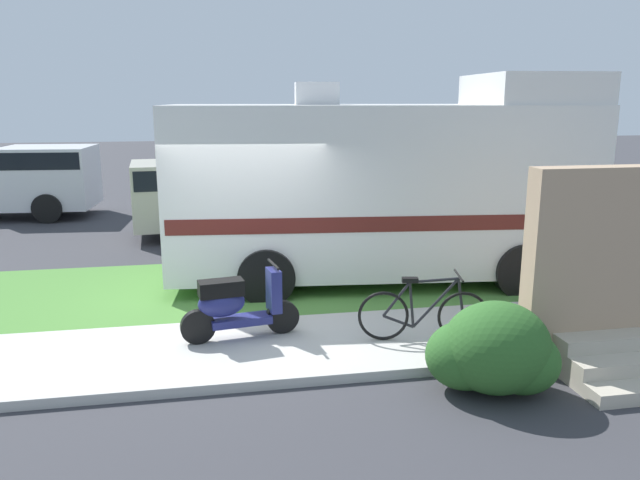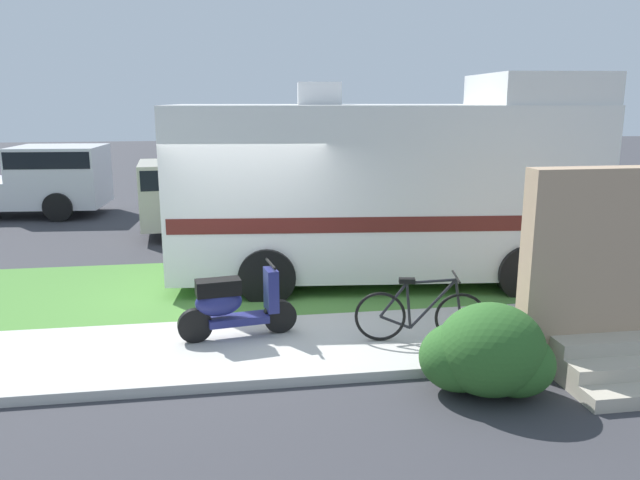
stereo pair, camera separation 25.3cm
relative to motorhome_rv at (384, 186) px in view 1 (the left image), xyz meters
The scene contains 11 objects.
ground_plane 3.43m from the motorhome_rv, 146.11° to the right, with size 80.00×80.00×0.00m, color #38383D.
sidewalk 4.12m from the motorhome_rv, 130.85° to the right, with size 24.00×2.00×0.12m.
grass_strip 2.98m from the motorhome_rv, behind, with size 24.00×3.40×0.08m.
motorhome_rv is the anchor object (origin of this frame).
scooter 3.88m from the motorhome_rv, 136.27° to the right, with size 1.55×0.55×0.97m.
bicycle 3.31m from the motorhome_rv, 96.41° to the right, with size 1.64×0.52×0.88m.
pickup_truck_near 5.15m from the motorhome_rv, 119.98° to the left, with size 5.60×2.38×1.73m.
pickup_truck_far 11.02m from the motorhome_rv, 136.35° to the left, with size 5.22×2.40×1.89m.
porch_steps 4.33m from the motorhome_rv, 67.78° to the right, with size 2.00×1.26×2.40m.
bush_by_porch 4.52m from the motorhome_rv, 90.06° to the right, with size 1.42×1.06×1.00m.
bottle_green 3.17m from the motorhome_rv, 54.56° to the right, with size 0.06×0.06×0.30m.
Camera 1 is at (-0.51, -8.46, 3.15)m, focal length 34.60 mm.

